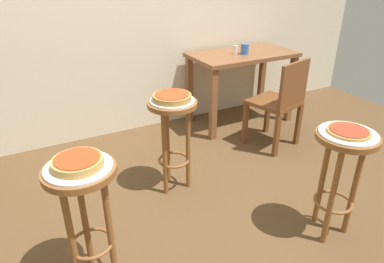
{
  "coord_description": "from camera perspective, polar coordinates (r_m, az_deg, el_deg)",
  "views": [
    {
      "loc": [
        -1.0,
        -1.68,
        1.63
      ],
      "look_at": [
        -0.07,
        0.07,
        0.65
      ],
      "focal_mm": 32.59,
      "sensor_mm": 36.0,
      "label": 1
    }
  ],
  "objects": [
    {
      "name": "ground_plane",
      "position": [
        2.54,
        2.12,
        -13.6
      ],
      "size": [
        6.0,
        6.0,
        0.0
      ],
      "primitive_type": "plane",
      "color": "brown"
    },
    {
      "name": "stool_foreground",
      "position": [
        2.29,
        23.27,
        -4.87
      ],
      "size": [
        0.36,
        0.36,
        0.72
      ],
      "color": "brown",
      "rests_on": "ground_plane"
    },
    {
      "name": "serving_plate_foreground",
      "position": [
        2.2,
        24.2,
        -0.31
      ],
      "size": [
        0.33,
        0.33,
        0.01
      ],
      "primitive_type": "cylinder",
      "color": "silver",
      "rests_on": "stool_foreground"
    },
    {
      "name": "pizza_foreground",
      "position": [
        2.19,
        24.28,
        0.07
      ],
      "size": [
        0.24,
        0.24,
        0.02
      ],
      "color": "#B78442",
      "rests_on": "serving_plate_foreground"
    },
    {
      "name": "stool_middle",
      "position": [
        1.89,
        -17.23,
        -10.84
      ],
      "size": [
        0.36,
        0.36,
        0.72
      ],
      "color": "brown",
      "rests_on": "ground_plane"
    },
    {
      "name": "serving_plate_middle",
      "position": [
        1.78,
        -18.09,
        -5.57
      ],
      "size": [
        0.33,
        0.33,
        0.01
      ],
      "primitive_type": "cylinder",
      "color": "silver",
      "rests_on": "stool_middle"
    },
    {
      "name": "pizza_middle",
      "position": [
        1.76,
        -18.22,
        -4.78
      ],
      "size": [
        0.25,
        0.25,
        0.05
      ],
      "color": "tan",
      "rests_on": "serving_plate_middle"
    },
    {
      "name": "stool_leftside",
      "position": [
        2.57,
        -3.15,
        0.81
      ],
      "size": [
        0.36,
        0.36,
        0.72
      ],
      "color": "brown",
      "rests_on": "ground_plane"
    },
    {
      "name": "serving_plate_leftside",
      "position": [
        2.49,
        -3.27,
        5.05
      ],
      "size": [
        0.32,
        0.32,
        0.01
      ],
      "primitive_type": "cylinder",
      "color": "silver",
      "rests_on": "stool_leftside"
    },
    {
      "name": "pizza_leftside",
      "position": [
        2.48,
        -3.28,
        5.66
      ],
      "size": [
        0.28,
        0.28,
        0.05
      ],
      "color": "#B78442",
      "rests_on": "serving_plate_leftside"
    },
    {
      "name": "dining_table",
      "position": [
        3.77,
        8.14,
        10.73
      ],
      "size": [
        1.09,
        0.6,
        0.77
      ],
      "color": "brown",
      "rests_on": "ground_plane"
    },
    {
      "name": "cup_near_edge",
      "position": [
        3.67,
        8.62,
        13.22
      ],
      "size": [
        0.08,
        0.08,
        0.1
      ],
      "primitive_type": "cylinder",
      "color": "#3360B2",
      "rests_on": "dining_table"
    },
    {
      "name": "condiment_shaker",
      "position": [
        3.66,
        7.16,
        13.14
      ],
      "size": [
        0.04,
        0.04,
        0.09
      ],
      "primitive_type": "cylinder",
      "color": "white",
      "rests_on": "dining_table"
    },
    {
      "name": "wooden_chair",
      "position": [
        3.32,
        14.29,
        4.92
      ],
      "size": [
        0.49,
        0.49,
        0.85
      ],
      "color": "brown",
      "rests_on": "ground_plane"
    }
  ]
}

